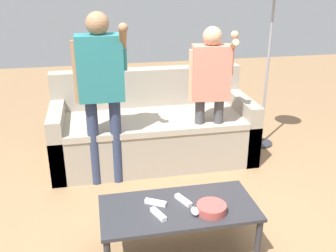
% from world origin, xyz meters
% --- Properties ---
extents(ground_plane, '(12.00, 12.00, 0.00)m').
position_xyz_m(ground_plane, '(0.00, 0.00, 0.00)').
color(ground_plane, '#93704C').
extents(couch, '(2.09, 0.89, 0.92)m').
position_xyz_m(couch, '(-0.08, 1.33, 0.32)').
color(couch, '#9E9384').
rests_on(couch, ground).
extents(coffee_table, '(1.09, 0.52, 0.38)m').
position_xyz_m(coffee_table, '(-0.15, -0.23, 0.34)').
color(coffee_table, '#2D2D33').
rests_on(coffee_table, ground).
extents(snack_bowl, '(0.20, 0.20, 0.06)m').
position_xyz_m(snack_bowl, '(0.05, -0.34, 0.41)').
color(snack_bowl, '#B24C47').
rests_on(snack_bowl, coffee_table).
extents(game_remote_nunchuk, '(0.06, 0.09, 0.05)m').
position_xyz_m(game_remote_nunchuk, '(-0.06, -0.34, 0.40)').
color(game_remote_nunchuk, white).
rests_on(game_remote_nunchuk, coffee_table).
extents(player_right, '(0.43, 0.32, 1.44)m').
position_xyz_m(player_right, '(0.43, 0.96, 0.91)').
color(player_right, '#47474C').
rests_on(player_right, ground).
extents(player_left, '(0.47, 0.34, 1.60)m').
position_xyz_m(player_left, '(-0.60, 0.88, 1.01)').
color(player_left, '#2D3856').
rests_on(player_left, ground).
extents(game_remote_wand_near, '(0.10, 0.16, 0.03)m').
position_xyz_m(game_remote_wand_near, '(-0.10, -0.18, 0.40)').
color(game_remote_wand_near, white).
rests_on(game_remote_wand_near, coffee_table).
extents(game_remote_wand_far, '(0.15, 0.11, 0.03)m').
position_xyz_m(game_remote_wand_far, '(-0.30, -0.17, 0.40)').
color(game_remote_wand_far, white).
rests_on(game_remote_wand_far, coffee_table).
extents(game_remote_wand_spare, '(0.09, 0.15, 0.03)m').
position_xyz_m(game_remote_wand_spare, '(-0.31, -0.31, 0.40)').
color(game_remote_wand_spare, white).
rests_on(game_remote_wand_spare, coffee_table).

